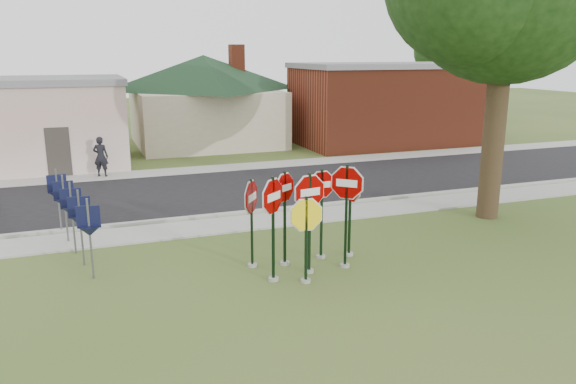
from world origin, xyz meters
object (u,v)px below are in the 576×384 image
object	(u,v)px
stop_sign_yellow	(306,229)
stop_sign_center	(310,208)
pedestrian	(101,156)
stop_sign_left	(273,213)

from	to	relation	value
stop_sign_yellow	stop_sign_center	bearing A→B (deg)	60.54
pedestrian	stop_sign_center	bearing A→B (deg)	128.87
stop_sign_yellow	stop_sign_left	distance (m)	0.86
stop_sign_center	stop_sign_left	distance (m)	1.01
stop_sign_center	stop_sign_yellow	bearing A→B (deg)	-119.46
stop_sign_left	pedestrian	size ratio (longest dim) A/B	1.53
stop_sign_yellow	pedestrian	distance (m)	14.42
stop_sign_left	stop_sign_center	bearing A→B (deg)	10.08
stop_sign_center	pedestrian	bearing A→B (deg)	108.09
stop_sign_yellow	pedestrian	size ratio (longest dim) A/B	1.27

